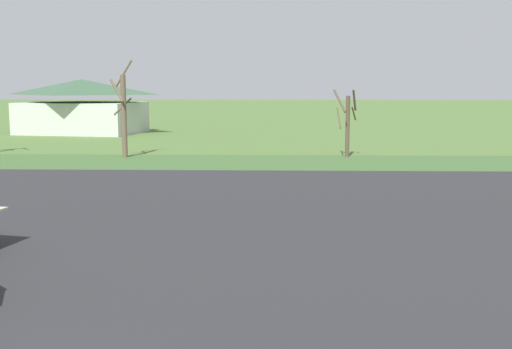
% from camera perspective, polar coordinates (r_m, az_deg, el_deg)
% --- Properties ---
extents(asphalt_apron, '(82.97, 51.24, 0.05)m').
position_cam_1_polar(asphalt_apron, '(30.07, -9.55, -6.34)').
color(asphalt_apron, '#28282B').
rests_on(asphalt_apron, ground).
extents(grass_verge_strip, '(142.97, 12.00, 0.06)m').
position_cam_1_polar(grass_verge_strip, '(60.90, -3.74, 1.15)').
color(grass_verge_strip, '#3C5D2E').
rests_on(grass_verge_strip, ground).
extents(bare_tree_center, '(2.17, 2.63, 10.09)m').
position_cam_1_polar(bare_tree_center, '(65.72, -12.06, 5.58)').
color(bare_tree_center, brown).
rests_on(bare_tree_center, ground).
extents(bare_tree_right_of_center, '(2.51, 2.44, 7.07)m').
position_cam_1_polar(bare_tree_right_of_center, '(65.38, 8.36, 4.84)').
color(bare_tree_right_of_center, brown).
rests_on(bare_tree_right_of_center, ground).
extents(visitor_building, '(20.02, 16.01, 8.37)m').
position_cam_1_polar(visitor_building, '(101.29, -15.65, 5.99)').
color(visitor_building, beige).
rests_on(visitor_building, ground).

